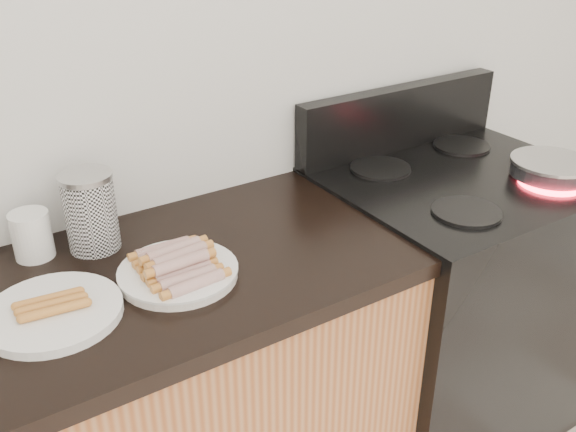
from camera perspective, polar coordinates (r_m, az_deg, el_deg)
wall_back at (r=1.63m, az=-11.71°, el=13.87°), size 4.00×0.04×2.60m
stove at (r=2.15m, az=13.84°, el=-7.73°), size 0.76×0.65×0.91m
stove_panel at (r=2.08m, az=9.93°, el=8.62°), size 0.76×0.06×0.20m
burner_near_left at (r=1.71m, az=15.57°, el=0.37°), size 0.18×0.18×0.01m
burner_near_right at (r=1.96m, az=22.32°, el=2.80°), size 0.18×0.18×0.01m
burner_far_left at (r=1.93m, az=8.22°, el=4.22°), size 0.18×0.18×0.01m
burner_far_right at (r=2.16m, az=15.16°, el=6.05°), size 0.18×0.18×0.01m
frying_pan at (r=1.99m, az=22.45°, el=3.99°), size 0.23×0.40×0.05m
main_plate at (r=1.43m, az=-9.72°, el=-5.12°), size 0.28×0.28×0.02m
side_plate at (r=1.37m, az=-20.14°, el=-8.05°), size 0.35×0.35×0.02m
hotdog_pile at (r=1.41m, az=-9.81°, el=-4.13°), size 0.13×0.20×0.05m
plain_sausages at (r=1.36m, az=-20.27°, el=-7.39°), size 0.12×0.08×0.02m
canister at (r=1.55m, az=-17.16°, el=0.39°), size 0.12×0.12×0.19m
mug at (r=1.57m, az=-21.82°, el=-1.59°), size 0.10×0.10×0.11m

